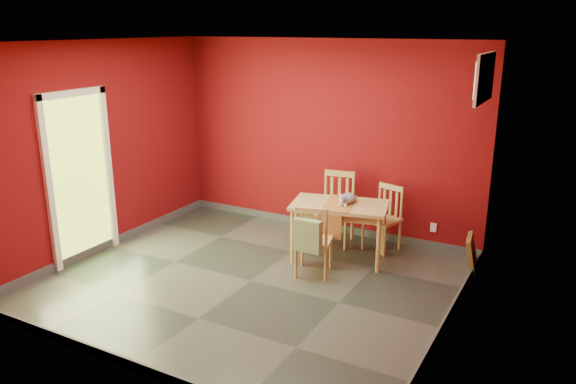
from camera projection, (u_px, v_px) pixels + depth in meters
The scene contains 13 objects.
ground at pixel (251, 281), 6.55m from camera, with size 4.50×4.50×0.00m, color #2D342D.
room_shell at pixel (251, 277), 6.54m from camera, with size 4.50×4.50×4.50m.
doorway at pixel (79, 172), 6.91m from camera, with size 0.06×1.01×2.13m.
window at pixel (484, 78), 5.70m from camera, with size 0.05×0.90×0.50m.
outlet_plate at pixel (433, 227), 7.40m from camera, with size 0.08×0.01×0.12m, color silver.
dining_table at pixel (340, 211), 6.99m from camera, with size 1.30×0.94×0.74m.
table_runner at pixel (336, 210), 6.88m from camera, with size 0.48×0.76×0.35m.
chair_far_left at pixel (336, 207), 7.60m from camera, with size 0.52×0.52×0.97m.
chair_far_right at pixel (384, 217), 7.38m from camera, with size 0.50×0.50×0.86m.
chair_near at pixel (313, 239), 6.59m from camera, with size 0.51×0.51×0.88m.
tote_bag at pixel (308, 236), 6.36m from camera, with size 0.32×0.19×0.45m.
cat at pixel (348, 197), 6.95m from camera, with size 0.19×0.36×0.18m, color slate, non-canonical shape.
picture_frame at pixel (472, 254), 6.77m from camera, with size 0.20×0.45×0.44m.
Camera 1 is at (3.25, -5.04, 2.87)m, focal length 35.00 mm.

